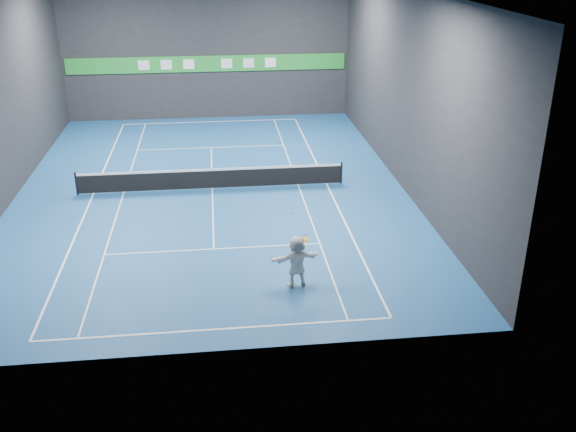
{
  "coord_description": "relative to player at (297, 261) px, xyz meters",
  "views": [
    {
      "loc": [
        0.26,
        -28.53,
        11.06
      ],
      "look_at": [
        2.79,
        -6.99,
        1.5
      ],
      "focal_mm": 40.0,
      "sensor_mm": 36.0,
      "label": 1
    }
  ],
  "objects": [
    {
      "name": "player",
      "position": [
        0.0,
        0.0,
        0.0
      ],
      "size": [
        1.78,
        0.86,
        1.84
      ],
      "primitive_type": "imported",
      "rotation": [
        0.0,
        0.0,
        3.33
      ],
      "color": "white",
      "rests_on": "ground"
    },
    {
      "name": "wall_back",
      "position": [
        -2.79,
        22.49,
        3.58
      ],
      "size": [
        18.0,
        0.1,
        9.0
      ],
      "primitive_type": "cube",
      "color": "#232326",
      "rests_on": "ground"
    },
    {
      "name": "tennis_net",
      "position": [
        -2.79,
        9.49,
        -0.38
      ],
      "size": [
        12.5,
        0.1,
        1.07
      ],
      "color": "black",
      "rests_on": "ground"
    },
    {
      "name": "service_line_far",
      "position": [
        -2.79,
        15.89,
        -0.92
      ],
      "size": [
        8.23,
        0.06,
        0.01
      ],
      "primitive_type": "cube",
      "color": "white",
      "rests_on": "ground"
    },
    {
      "name": "baseline_far",
      "position": [
        -2.79,
        21.38,
        -0.92
      ],
      "size": [
        10.98,
        0.08,
        0.01
      ],
      "primitive_type": "cube",
      "color": "white",
      "rests_on": "ground"
    },
    {
      "name": "tennis_ball",
      "position": [
        -0.14,
        -0.0,
        1.79
      ],
      "size": [
        0.06,
        0.06,
        0.06
      ],
      "primitive_type": "sphere",
      "color": "#CEE726",
      "rests_on": "player"
    },
    {
      "name": "tennis_racket",
      "position": [
        0.31,
        0.05,
        0.78
      ],
      "size": [
        0.42,
        0.38,
        0.55
      ],
      "color": "red",
      "rests_on": "player"
    },
    {
      "name": "sponsor_banner",
      "position": [
        -2.79,
        22.42,
        2.58
      ],
      "size": [
        17.64,
        0.11,
        1.0
      ],
      "color": "green",
      "rests_on": "wall_back"
    },
    {
      "name": "sideline_doubles_right",
      "position": [
        2.7,
        9.49,
        -0.92
      ],
      "size": [
        0.08,
        23.78,
        0.01
      ],
      "primitive_type": "cube",
      "color": "white",
      "rests_on": "ground"
    },
    {
      "name": "sideline_doubles_left",
      "position": [
        -8.28,
        9.49,
        -0.92
      ],
      "size": [
        0.08,
        23.78,
        0.01
      ],
      "primitive_type": "cube",
      "color": "white",
      "rests_on": "ground"
    },
    {
      "name": "sideline_singles_left",
      "position": [
        -6.9,
        9.49,
        -0.92
      ],
      "size": [
        0.06,
        23.78,
        0.01
      ],
      "primitive_type": "cube",
      "color": "white",
      "rests_on": "ground"
    },
    {
      "name": "sideline_singles_right",
      "position": [
        1.32,
        9.49,
        -0.92
      ],
      "size": [
        0.06,
        23.78,
        0.01
      ],
      "primitive_type": "cube",
      "color": "white",
      "rests_on": "ground"
    },
    {
      "name": "wall_front",
      "position": [
        -2.79,
        -3.51,
        3.58
      ],
      "size": [
        18.0,
        0.1,
        9.0
      ],
      "primitive_type": "cube",
      "color": "#232326",
      "rests_on": "ground"
    },
    {
      "name": "center_service_line",
      "position": [
        -2.79,
        9.49,
        -0.92
      ],
      "size": [
        0.06,
        12.8,
        0.01
      ],
      "primitive_type": "cube",
      "color": "white",
      "rests_on": "ground"
    },
    {
      "name": "service_line_near",
      "position": [
        -2.79,
        3.09,
        -0.92
      ],
      "size": [
        8.23,
        0.06,
        0.01
      ],
      "primitive_type": "cube",
      "color": "white",
      "rests_on": "ground"
    },
    {
      "name": "wall_right",
      "position": [
        6.21,
        9.49,
        3.58
      ],
      "size": [
        0.1,
        26.0,
        9.0
      ],
      "primitive_type": "cube",
      "color": "#232326",
      "rests_on": "ground"
    },
    {
      "name": "ground",
      "position": [
        -2.79,
        9.49,
        -0.92
      ],
      "size": [
        26.0,
        26.0,
        0.0
      ],
      "primitive_type": "plane",
      "color": "navy",
      "rests_on": "ground"
    },
    {
      "name": "baseline_near",
      "position": [
        -2.79,
        -2.4,
        -0.92
      ],
      "size": [
        10.98,
        0.08,
        0.01
      ],
      "primitive_type": "cube",
      "color": "white",
      "rests_on": "ground"
    }
  ]
}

